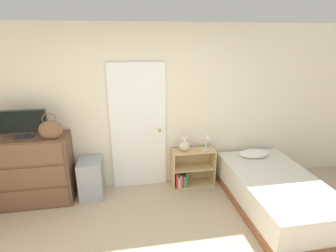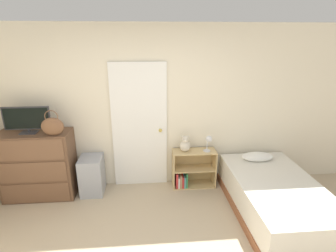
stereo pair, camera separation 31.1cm
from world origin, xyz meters
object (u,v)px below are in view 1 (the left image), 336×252
bookshelf (189,170)px  teddy_bear (184,144)px  storage_bin (91,178)px  tv (22,123)px  bed (275,192)px  dresser (34,170)px  desk_lamp (207,139)px  handbag (51,129)px

bookshelf → teddy_bear: 0.48m
storage_bin → bookshelf: size_ratio=0.86×
tv → bed: bearing=-11.8°
teddy_bear → storage_bin: bearing=-177.5°
tv → storage_bin: tv is taller
storage_bin → bed: size_ratio=0.31×
dresser → storage_bin: (0.77, 0.02, -0.22)m
dresser → storage_bin: 0.80m
dresser → teddy_bear: size_ratio=3.90×
desk_lamp → bed: bearing=-44.5°
storage_bin → bed: (2.62, -0.75, -0.05)m
handbag → bookshelf: handbag is taller
dresser → tv: tv is taller
tv → storage_bin: (0.81, 0.03, -0.94)m
tv → teddy_bear: size_ratio=2.43×
handbag → bookshelf: 2.20m
storage_bin → teddy_bear: 1.53m
handbag → desk_lamp: bearing=4.7°
tv → storage_bin: size_ratio=1.09×
tv → bookshelf: tv is taller
handbag → teddy_bear: 1.96m
bookshelf → handbag: bearing=-173.2°
tv → desk_lamp: (2.65, 0.05, -0.43)m
storage_bin → teddy_bear: teddy_bear is taller
dresser → desk_lamp: dresser is taller
desk_lamp → handbag: bearing=-175.3°
handbag → bed: handbag is taller
teddy_bear → bed: teddy_bear is taller
dresser → storage_bin: dresser is taller
teddy_bear → bed: (1.15, -0.81, -0.49)m
dresser → handbag: 0.75m
storage_bin → bed: bearing=-15.9°
tv → bed: size_ratio=0.33×
bookshelf → bed: size_ratio=0.36×
bookshelf → storage_bin: bearing=-177.3°
desk_lamp → bed: 1.23m
tv → bookshelf: size_ratio=0.93×
handbag → storage_bin: handbag is taller
dresser → handbag: (0.34, -0.14, 0.65)m
dresser → bed: (3.39, -0.72, -0.27)m
bookshelf → desk_lamp: desk_lamp is taller
teddy_bear → desk_lamp: (0.37, -0.04, 0.07)m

